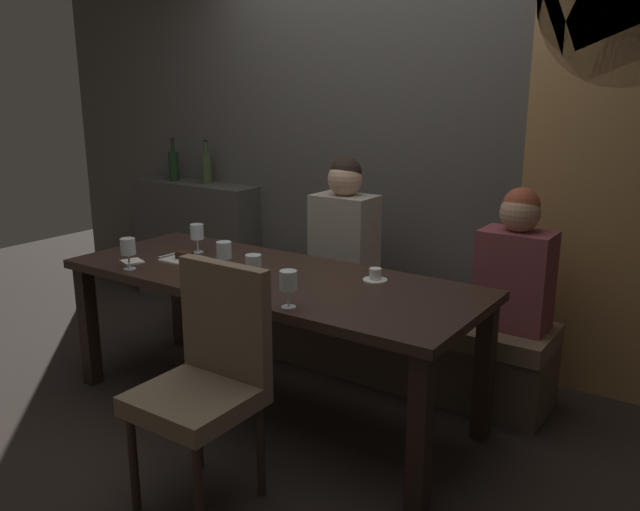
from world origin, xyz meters
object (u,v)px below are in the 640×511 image
object	(u,v)px
diner_redhead	(344,231)
diner_bearded	(516,263)
wine_bottle_dark_red	(174,165)
wine_glass_far_right	(288,282)
wine_glass_near_left	(254,265)
banquette_bench	(342,327)
espresso_cup	(375,276)
wine_glass_near_right	(224,252)
dessert_plate	(184,258)
wine_bottle_pale_label	(207,168)
dining_table	(269,291)
fork_on_table	(171,254)
wine_glass_end_left	(197,232)
chair_near_side	(208,370)
wine_glass_center_back	(128,247)

from	to	relation	value
diner_redhead	diner_bearded	world-z (taller)	diner_redhead
wine_bottle_dark_red	diner_bearded	bearing A→B (deg)	-6.10
wine_glass_far_right	wine_glass_near_left	world-z (taller)	same
banquette_bench	espresso_cup	distance (m)	0.89
wine_glass_near_right	dessert_plate	bearing A→B (deg)	170.37
wine_bottle_pale_label	dessert_plate	distance (m)	1.44
dining_table	fork_on_table	size ratio (longest dim) A/B	12.94
wine_glass_end_left	dessert_plate	bearing A→B (deg)	-70.77
espresso_cup	wine_bottle_pale_label	bearing A→B (deg)	156.28
wine_glass_far_right	espresso_cup	distance (m)	0.57
diner_redhead	wine_glass_far_right	size ratio (longest dim) A/B	5.02
diner_redhead	dessert_plate	world-z (taller)	diner_redhead
dessert_plate	fork_on_table	world-z (taller)	dessert_plate
wine_bottle_pale_label	espresso_cup	distance (m)	2.13
dining_table	wine_glass_end_left	size ratio (longest dim) A/B	13.41
dining_table	espresso_cup	size ratio (longest dim) A/B	18.33
diner_redhead	wine_glass_end_left	world-z (taller)	diner_redhead
wine_glass_far_right	wine_bottle_dark_red	bearing A→B (deg)	147.31
banquette_bench	wine_glass_near_left	bearing A→B (deg)	-84.12
wine_bottle_dark_red	wine_glass_end_left	distance (m)	1.47
chair_near_side	wine_glass_near_right	distance (m)	0.82
chair_near_side	wine_glass_far_right	size ratio (longest dim) A/B	5.98
diner_redhead	wine_glass_center_back	xyz separation A→B (m)	(-0.68, -1.01, 0.02)
dining_table	dessert_plate	world-z (taller)	dessert_plate
wine_glass_near_right	dessert_plate	distance (m)	0.37
dining_table	wine_glass_near_right	size ratio (longest dim) A/B	13.41
diner_redhead	diner_bearded	bearing A→B (deg)	2.98
diner_redhead	wine_glass_far_right	bearing A→B (deg)	-70.51
dining_table	fork_on_table	xyz separation A→B (m)	(-0.69, -0.01, 0.09)
wine_glass_near_right	dessert_plate	xyz separation A→B (m)	(-0.36, 0.06, -0.10)
wine_glass_end_left	espresso_cup	xyz separation A→B (m)	(1.11, 0.09, -0.09)
diner_redhead	fork_on_table	xyz separation A→B (m)	(-0.72, -0.69, -0.10)
wine_glass_near_left	dining_table	bearing A→B (deg)	112.95
wine_glass_far_right	dessert_plate	size ratio (longest dim) A/B	0.86
wine_glass_near_left	dessert_plate	world-z (taller)	wine_glass_near_left
wine_glass_near_right	wine_glass_center_back	size ratio (longest dim) A/B	1.00
wine_glass_center_back	chair_near_side	bearing A→B (deg)	-22.80
wine_glass_near_right	diner_bearded	bearing A→B (deg)	34.46
dining_table	fork_on_table	distance (m)	0.70
dessert_plate	wine_glass_near_left	bearing A→B (deg)	-15.18
diner_redhead	chair_near_side	bearing A→B (deg)	-80.37
dessert_plate	fork_on_table	xyz separation A→B (m)	(-0.14, 0.04, -0.01)
wine_bottle_pale_label	espresso_cup	world-z (taller)	wine_bottle_pale_label
wine_bottle_pale_label	fork_on_table	world-z (taller)	wine_bottle_pale_label
wine_glass_center_back	wine_glass_near_right	bearing A→B (deg)	26.01
wine_bottle_dark_red	fork_on_table	size ratio (longest dim) A/B	1.92
wine_glass_end_left	diner_bearded	bearing A→B (deg)	20.48
dessert_plate	fork_on_table	bearing A→B (deg)	165.19
dessert_plate	dining_table	bearing A→B (deg)	5.14
dining_table	wine_glass_near_left	size ratio (longest dim) A/B	13.41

